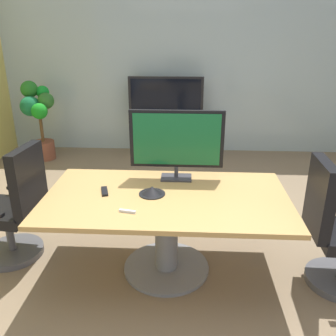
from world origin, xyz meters
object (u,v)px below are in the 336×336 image
(conference_table, at_px, (166,215))
(office_chair_right, at_px, (336,236))
(wall_display_unit, at_px, (166,130))
(potted_plant, at_px, (38,115))
(office_chair_left, at_px, (16,213))
(conference_phone, at_px, (152,191))
(tv_monitor, at_px, (176,141))
(remote_control, at_px, (105,191))

(conference_table, height_order, office_chair_right, office_chair_right)
(wall_display_unit, relative_size, potted_plant, 1.04)
(office_chair_left, distance_m, conference_phone, 1.30)
(conference_phone, bearing_deg, potted_plant, 127.07)
(conference_table, xyz_separation_m, tv_monitor, (0.07, 0.38, 0.54))
(conference_table, distance_m, conference_phone, 0.25)
(potted_plant, relative_size, conference_phone, 5.70)
(conference_table, bearing_deg, office_chair_left, 174.91)
(office_chair_left, relative_size, remote_control, 6.41)
(conference_table, xyz_separation_m, wall_display_unit, (-0.19, 3.09, -0.10))
(wall_display_unit, relative_size, conference_phone, 5.95)
(remote_control, bearing_deg, potted_plant, 105.26)
(conference_table, relative_size, wall_display_unit, 1.54)
(tv_monitor, xyz_separation_m, remote_control, (-0.59, -0.34, -0.35))
(office_chair_left, bearing_deg, office_chair_right, 91.26)
(wall_display_unit, bearing_deg, office_chair_right, -63.77)
(wall_display_unit, xyz_separation_m, conference_phone, (0.07, -3.06, 0.32))
(office_chair_left, height_order, remote_control, office_chair_left)
(tv_monitor, bearing_deg, wall_display_unit, 95.44)
(tv_monitor, relative_size, remote_control, 4.94)
(conference_table, distance_m, wall_display_unit, 3.09)
(tv_monitor, xyz_separation_m, wall_display_unit, (-0.26, 2.70, -0.64))
(tv_monitor, bearing_deg, potted_plant, 133.39)
(office_chair_left, bearing_deg, conference_table, 90.95)
(potted_plant, height_order, conference_phone, potted_plant)
(tv_monitor, distance_m, remote_control, 0.77)
(tv_monitor, bearing_deg, office_chair_left, -169.88)
(wall_display_unit, height_order, potted_plant, wall_display_unit)
(conference_table, bearing_deg, wall_display_unit, 93.56)
(office_chair_right, xyz_separation_m, potted_plant, (-3.58, 2.89, 0.27))
(potted_plant, bearing_deg, wall_display_unit, 8.69)
(tv_monitor, distance_m, conference_phone, 0.52)
(wall_display_unit, bearing_deg, office_chair_left, -111.88)
(wall_display_unit, distance_m, potted_plant, 2.05)
(conference_table, height_order, office_chair_left, office_chair_left)
(potted_plant, xyz_separation_m, conference_phone, (2.08, -2.75, 0.03))
(office_chair_right, relative_size, remote_control, 6.41)
(office_chair_left, relative_size, office_chair_right, 1.00)
(conference_phone, xyz_separation_m, remote_control, (-0.41, 0.02, -0.02))
(potted_plant, bearing_deg, tv_monitor, -46.61)
(wall_display_unit, bearing_deg, tv_monitor, -84.56)
(potted_plant, bearing_deg, office_chair_left, -72.85)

